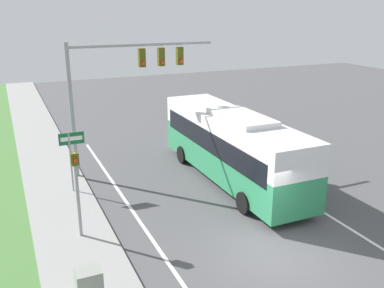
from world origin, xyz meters
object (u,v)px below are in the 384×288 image
signal_gantry (123,76)px  pedestrian_signal (77,182)px  street_sign (71,151)px  utility_cabinet (89,287)px  bus (232,143)px

signal_gantry → pedestrian_signal: size_ratio=2.23×
signal_gantry → street_sign: 4.52m
street_sign → utility_cabinet: (-0.91, -8.15, -1.37)m
bus → utility_cabinet: (-8.14, -6.54, -1.24)m
signal_gantry → pedestrian_signal: bearing=-119.8°
bus → utility_cabinet: 10.51m
street_sign → utility_cabinet: bearing=-96.3°
signal_gantry → pedestrian_signal: (-3.45, -6.02, -2.66)m
bus → street_sign: (-7.23, 1.62, 0.13)m
street_sign → utility_cabinet: size_ratio=2.66×
pedestrian_signal → utility_cabinet: (-0.45, -3.95, -1.57)m
pedestrian_signal → street_sign: 4.24m
bus → street_sign: size_ratio=3.63×
bus → pedestrian_signal: bus is taller
pedestrian_signal → street_sign: pedestrian_signal is taller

